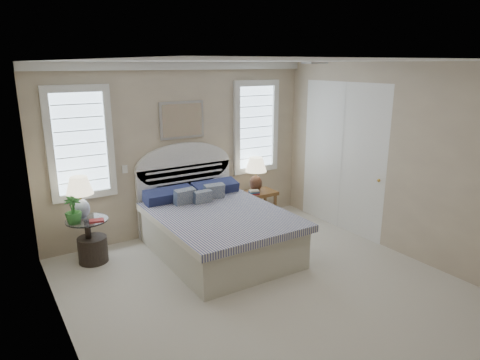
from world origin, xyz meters
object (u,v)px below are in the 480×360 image
at_px(bed, 215,226).
at_px(side_table_left, 88,236).
at_px(lamp_left, 80,193).
at_px(lamp_right, 256,170).
at_px(nightstand_right, 261,199).
at_px(floor_pot, 93,250).

height_order(bed, side_table_left, bed).
height_order(bed, lamp_left, bed).
distance_m(bed, lamp_right, 1.55).
height_order(side_table_left, nightstand_right, side_table_left).
bearing_deg(floor_pot, side_table_left, 170.05).
xyz_separation_m(bed, lamp_right, (1.25, 0.77, 0.51)).
relative_size(floor_pot, lamp_right, 0.66).
distance_m(side_table_left, nightstand_right, 2.95).
xyz_separation_m(bed, floor_pot, (-1.61, 0.59, -0.20)).
relative_size(side_table_left, lamp_left, 1.07).
xyz_separation_m(side_table_left, nightstand_right, (2.95, 0.10, -0.00)).
bearing_deg(side_table_left, bed, -19.74).
bearing_deg(side_table_left, floor_pot, -9.95).
bearing_deg(floor_pot, lamp_right, 3.80).
bearing_deg(side_table_left, nightstand_right, 1.94).
relative_size(nightstand_right, lamp_left, 0.90).
bearing_deg(bed, lamp_right, 31.85).
height_order(bed, nightstand_right, bed).
bearing_deg(lamp_right, bed, -148.15).
height_order(bed, lamp_right, bed).
relative_size(side_table_left, lamp_right, 1.05).
xyz_separation_m(side_table_left, lamp_right, (2.90, 0.18, 0.51)).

